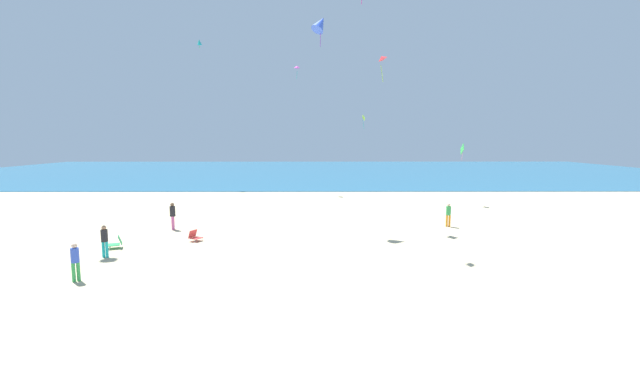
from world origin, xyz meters
The scene contains 14 objects.
ground_plane centered at (0.00, 10.00, 0.00)m, with size 120.00×120.00×0.00m, color #C6B58C.
ocean_water centered at (0.00, 57.68, 0.03)m, with size 120.00×60.00×0.05m, color #236084.
beach_chair_far_right centered at (-6.51, 6.54, 0.27)m, with size 0.73×0.73×0.58m.
beach_chair_mid_beach centered at (-9.89, 5.08, 0.28)m, with size 0.85×0.81×0.61m.
person_0 centered at (7.78, 10.17, 0.83)m, with size 0.33×0.33×1.43m.
person_1 centered at (-8.58, 9.41, 0.92)m, with size 0.35×0.35×1.60m.
person_2 centered at (-9.61, 3.43, 0.84)m, with size 0.32×0.32×1.46m.
person_3 centered at (-9.08, 0.17, 0.84)m, with size 0.41×0.41×1.46m.
kite_blue centered at (0.05, 10.54, 11.91)m, with size 1.35×1.31×1.89m.
kite_magenta centered at (-2.15, 28.06, 12.36)m, with size 0.52×0.67×1.25m.
kite_red centered at (3.65, 10.78, 10.02)m, with size 0.51×0.63×1.58m.
kite_green centered at (11.51, 19.20, 4.48)m, with size 0.20×0.89×1.31m.
kite_lime centered at (4.23, 25.57, 7.23)m, with size 0.20×0.57×1.35m.
kite_teal centered at (-12.98, 32.96, 15.79)m, with size 0.73×0.72×0.97m.
Camera 1 is at (-0.12, -15.25, 5.22)m, focal length 24.04 mm.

